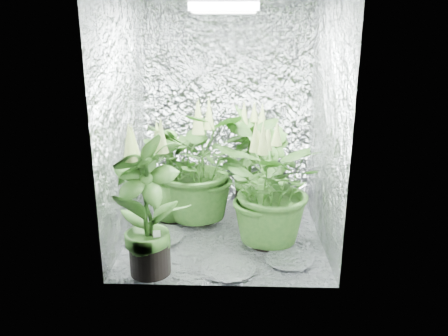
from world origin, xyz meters
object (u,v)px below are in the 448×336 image
at_px(plant_d, 171,174).
at_px(plant_e, 268,187).
at_px(plant_c, 266,175).
at_px(plant_b, 249,159).
at_px(grow_lamp, 224,7).
at_px(plant_a, 199,165).
at_px(circulation_fan, 288,193).
at_px(plant_f, 147,206).

height_order(plant_d, plant_e, plant_e).
relative_size(plant_c, plant_d, 0.94).
xyz_separation_m(plant_b, plant_c, (0.15, -0.22, -0.08)).
xyz_separation_m(grow_lamp, plant_d, (-0.49, 0.31, -1.39)).
bearing_deg(plant_d, plant_c, 6.31).
bearing_deg(plant_d, grow_lamp, -32.34).
distance_m(grow_lamp, plant_a, 1.35).
distance_m(plant_c, circulation_fan, 0.39).
xyz_separation_m(plant_b, circulation_fan, (0.38, -0.02, -0.33)).
height_order(grow_lamp, plant_e, grow_lamp).
distance_m(plant_a, circulation_fan, 0.96).
xyz_separation_m(plant_c, plant_f, (-0.88, -1.04, 0.11)).
bearing_deg(plant_f, plant_e, 28.12).
relative_size(plant_d, plant_f, 0.85).
bearing_deg(plant_c, plant_a, -168.56).
relative_size(plant_a, plant_e, 1.07).
height_order(plant_f, circulation_fan, plant_f).
bearing_deg(plant_e, plant_c, 87.32).
bearing_deg(grow_lamp, plant_d, 147.66).
bearing_deg(grow_lamp, plant_f, -128.31).
height_order(plant_c, plant_f, plant_f).
distance_m(plant_b, circulation_fan, 0.50).
height_order(grow_lamp, plant_c, grow_lamp).
relative_size(plant_d, plant_e, 0.92).
distance_m(plant_a, plant_f, 0.96).
height_order(plant_a, plant_d, plant_a).
bearing_deg(circulation_fan, plant_f, -152.57).
xyz_separation_m(plant_e, circulation_fan, (0.25, 0.79, -0.34)).
relative_size(plant_b, plant_f, 0.94).
bearing_deg(plant_a, plant_f, -106.76).
bearing_deg(plant_e, plant_b, 98.75).
distance_m(plant_e, plant_f, 0.96).
bearing_deg(plant_b, plant_c, -55.81).
bearing_deg(plant_f, plant_b, 60.20).
height_order(grow_lamp, plant_f, grow_lamp).
distance_m(grow_lamp, plant_e, 1.39).
height_order(plant_a, circulation_fan, plant_a).
relative_size(plant_c, plant_f, 0.80).
bearing_deg(grow_lamp, plant_a, 129.14).
bearing_deg(plant_f, plant_a, 73.24).
bearing_deg(plant_a, circulation_fan, 21.70).
bearing_deg(plant_a, grow_lamp, -50.86).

